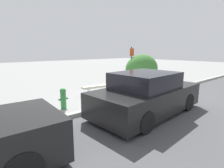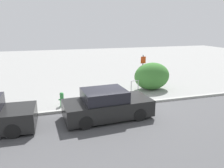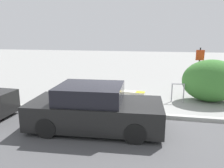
% 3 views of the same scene
% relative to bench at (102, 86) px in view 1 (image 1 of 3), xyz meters
% --- Properties ---
extents(ground_plane, '(60.00, 60.00, 0.00)m').
position_rel_bench_xyz_m(ground_plane, '(0.41, -1.65, -0.43)').
color(ground_plane, gray).
extents(curb, '(60.00, 0.20, 0.13)m').
position_rel_bench_xyz_m(curb, '(0.41, -1.65, -0.36)').
color(curb, '#A8A8A3').
rests_on(curb, ground_plane).
extents(bench, '(2.03, 0.57, 0.49)m').
position_rel_bench_xyz_m(bench, '(0.00, 0.00, 0.00)').
color(bench, '#99999E').
rests_on(bench, ground_plane).
extents(bike_rack, '(0.55, 0.09, 0.83)m').
position_rel_bench_xyz_m(bike_rack, '(2.38, 0.38, 0.08)').
color(bike_rack, '#99999E').
rests_on(bike_rack, ground_plane).
extents(sign_post, '(0.36, 0.08, 2.30)m').
position_rel_bench_xyz_m(sign_post, '(3.32, 1.27, 0.96)').
color(sign_post, black).
rests_on(sign_post, ground_plane).
extents(fire_hydrant, '(0.36, 0.22, 0.77)m').
position_rel_bench_xyz_m(fire_hydrant, '(-2.30, -0.69, -0.02)').
color(fire_hydrant, '#338C3F').
rests_on(fire_hydrant, ground_plane).
extents(shrub_hedge, '(2.46, 1.67, 1.84)m').
position_rel_bench_xyz_m(shrub_hedge, '(3.79, 0.78, 0.49)').
color(shrub_hedge, '#3D7A33').
rests_on(shrub_hedge, ground_plane).
extents(parked_car_near, '(4.14, 2.01, 1.39)m').
position_rel_bench_xyz_m(parked_car_near, '(-0.41, -2.95, 0.21)').
color(parked_car_near, black).
rests_on(parked_car_near, ground_plane).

